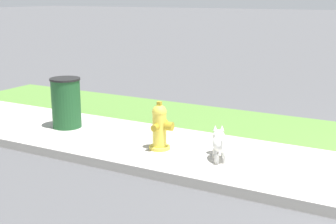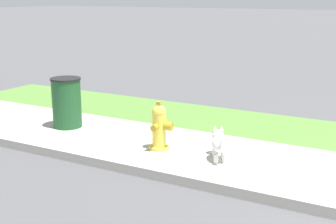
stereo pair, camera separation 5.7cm
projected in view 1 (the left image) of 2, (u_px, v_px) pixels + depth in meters
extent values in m
cylinder|color=yellow|center=(160.00, 148.00, 6.37)|extent=(0.29, 0.29, 0.05)
cylinder|color=yellow|center=(159.00, 129.00, 6.31)|extent=(0.19, 0.19, 0.48)
sphere|color=yellow|center=(159.00, 112.00, 6.25)|extent=(0.20, 0.20, 0.20)
cube|color=#B29323|center=(159.00, 104.00, 6.22)|extent=(0.06, 0.06, 0.06)
cylinder|color=#B29323|center=(164.00, 123.00, 6.42)|extent=(0.10, 0.10, 0.09)
cylinder|color=#B29323|center=(155.00, 128.00, 6.17)|extent=(0.10, 0.10, 0.09)
cylinder|color=#B29323|center=(169.00, 126.00, 6.24)|extent=(0.11, 0.13, 0.12)
ellipsoid|color=white|center=(220.00, 144.00, 5.89)|extent=(0.36, 0.43, 0.20)
sphere|color=white|center=(218.00, 136.00, 6.10)|extent=(0.16, 0.16, 0.16)
sphere|color=black|center=(218.00, 135.00, 6.18)|extent=(0.03, 0.03, 0.03)
cone|color=white|center=(215.00, 128.00, 6.09)|extent=(0.08, 0.08, 0.07)
cone|color=white|center=(222.00, 128.00, 6.09)|extent=(0.08, 0.08, 0.07)
cylinder|color=white|center=(215.00, 153.00, 6.04)|extent=(0.06, 0.06, 0.13)
cylinder|color=white|center=(223.00, 153.00, 6.04)|extent=(0.06, 0.06, 0.13)
cylinder|color=white|center=(217.00, 159.00, 5.81)|extent=(0.06, 0.06, 0.13)
cylinder|color=white|center=(226.00, 159.00, 5.81)|extent=(0.06, 0.06, 0.13)
cylinder|color=white|center=(222.00, 144.00, 5.67)|extent=(0.05, 0.05, 0.11)
cylinder|color=#1E5128|center=(66.00, 104.00, 7.33)|extent=(0.45, 0.45, 0.77)
cylinder|color=black|center=(65.00, 79.00, 7.23)|extent=(0.47, 0.47, 0.03)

